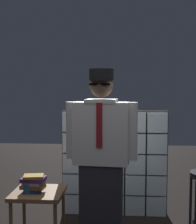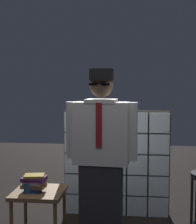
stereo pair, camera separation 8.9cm
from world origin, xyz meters
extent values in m
cube|color=silver|center=(-0.52, 1.14, 0.12)|extent=(0.24, 0.08, 0.24)
cube|color=silver|center=(-0.26, 1.14, 0.12)|extent=(0.24, 0.08, 0.24)
cube|color=silver|center=(0.00, 1.14, 0.12)|extent=(0.24, 0.08, 0.24)
cube|color=silver|center=(0.26, 1.14, 0.12)|extent=(0.24, 0.08, 0.24)
cube|color=silver|center=(0.52, 1.14, 0.12)|extent=(0.24, 0.08, 0.24)
cube|color=silver|center=(-0.52, 1.14, 0.38)|extent=(0.24, 0.08, 0.24)
cube|color=silver|center=(-0.26, 1.14, 0.38)|extent=(0.24, 0.08, 0.24)
cube|color=silver|center=(0.00, 1.14, 0.38)|extent=(0.24, 0.08, 0.24)
cube|color=silver|center=(0.26, 1.14, 0.38)|extent=(0.24, 0.08, 0.24)
cube|color=silver|center=(0.52, 1.14, 0.38)|extent=(0.24, 0.08, 0.24)
cube|color=silver|center=(-0.52, 1.14, 0.64)|extent=(0.24, 0.08, 0.24)
cube|color=silver|center=(-0.26, 1.14, 0.64)|extent=(0.24, 0.08, 0.24)
cube|color=silver|center=(0.00, 1.14, 0.64)|extent=(0.24, 0.08, 0.24)
cube|color=silver|center=(0.26, 1.14, 0.64)|extent=(0.24, 0.08, 0.24)
cube|color=silver|center=(0.52, 1.14, 0.64)|extent=(0.24, 0.08, 0.24)
cube|color=silver|center=(-0.52, 1.14, 0.90)|extent=(0.24, 0.08, 0.24)
cube|color=silver|center=(-0.26, 1.14, 0.90)|extent=(0.24, 0.08, 0.24)
cube|color=silver|center=(0.00, 1.14, 0.90)|extent=(0.24, 0.08, 0.24)
cube|color=silver|center=(0.26, 1.14, 0.90)|extent=(0.24, 0.08, 0.24)
cube|color=silver|center=(0.52, 1.14, 0.90)|extent=(0.24, 0.08, 0.24)
cube|color=silver|center=(-0.52, 1.14, 1.15)|extent=(0.24, 0.08, 0.24)
cube|color=silver|center=(-0.26, 1.14, 1.15)|extent=(0.24, 0.08, 0.24)
cube|color=silver|center=(0.00, 1.14, 1.15)|extent=(0.24, 0.08, 0.24)
cube|color=silver|center=(0.26, 1.14, 1.15)|extent=(0.24, 0.08, 0.24)
cube|color=silver|center=(0.52, 1.14, 1.15)|extent=(0.24, 0.08, 0.24)
cube|color=#4C4438|center=(0.00, 1.19, 0.64)|extent=(1.31, 0.02, 1.31)
cube|color=#28282D|center=(-0.10, 0.26, 0.42)|extent=(0.42, 0.24, 0.85)
cube|color=silver|center=(-0.10, 0.26, 1.15)|extent=(0.55, 0.28, 0.60)
cube|color=maroon|center=(-0.11, 0.13, 1.24)|extent=(0.06, 0.01, 0.42)
cube|color=silver|center=(-0.10, 0.26, 1.46)|extent=(0.31, 0.27, 0.04)
sphere|color=#846047|center=(-0.10, 0.26, 1.61)|extent=(0.23, 0.23, 0.23)
ellipsoid|color=black|center=(-0.11, 0.20, 1.57)|extent=(0.16, 0.09, 0.10)
cube|color=black|center=(-0.11, 0.15, 1.62)|extent=(0.20, 0.03, 0.02)
cylinder|color=black|center=(-0.11, 0.17, 1.65)|extent=(0.19, 0.19, 0.01)
cylinder|color=black|center=(-0.10, 0.26, 1.71)|extent=(0.23, 0.23, 0.11)
cylinder|color=silver|center=(0.19, 0.23, 1.17)|extent=(0.11, 0.11, 0.55)
cylinder|color=silver|center=(-0.40, 0.28, 1.17)|extent=(0.11, 0.11, 0.55)
cylinder|color=black|center=(0.81, 0.26, 0.35)|extent=(0.03, 0.03, 0.69)
cylinder|color=black|center=(0.81, 0.53, 0.35)|extent=(0.03, 0.03, 0.69)
cube|color=brown|center=(-0.76, 0.38, 0.50)|extent=(0.52, 0.52, 0.04)
cylinder|color=brown|center=(-0.98, 0.60, 0.24)|extent=(0.04, 0.04, 0.48)
cylinder|color=brown|center=(-0.54, 0.60, 0.24)|extent=(0.04, 0.04, 0.48)
cube|color=navy|center=(-0.81, 0.34, 0.54)|extent=(0.19, 0.15, 0.04)
cube|color=brown|center=(-0.81, 0.35, 0.58)|extent=(0.25, 0.17, 0.04)
cube|color=gray|center=(-0.80, 0.36, 0.61)|extent=(0.22, 0.21, 0.03)
cube|color=#591E66|center=(-0.81, 0.36, 0.65)|extent=(0.24, 0.20, 0.04)
cube|color=olive|center=(-0.80, 0.34, 0.68)|extent=(0.22, 0.18, 0.03)
cylinder|color=navy|center=(-0.86, 0.31, 0.56)|extent=(0.08, 0.08, 0.09)
torus|color=navy|center=(-0.80, 0.31, 0.57)|extent=(0.06, 0.01, 0.06)
camera|label=1|loc=(0.12, -3.00, 1.62)|focal=54.75mm
camera|label=2|loc=(0.21, -2.99, 1.62)|focal=54.75mm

